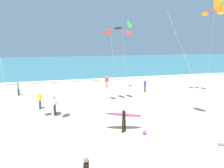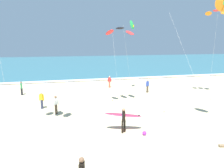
# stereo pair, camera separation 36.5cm
# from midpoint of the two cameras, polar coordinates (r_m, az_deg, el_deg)

# --- Properties ---
(ground_plane) EXTENTS (160.00, 160.00, 0.00)m
(ground_plane) POSITION_cam_midpoint_polar(r_m,az_deg,el_deg) (11.29, 4.49, -21.02)
(ground_plane) COLOR beige
(ocean_water) EXTENTS (160.00, 60.00, 0.08)m
(ocean_water) POSITION_cam_midpoint_polar(r_m,az_deg,el_deg) (63.54, -12.44, 5.49)
(ocean_water) COLOR #336B7A
(ocean_water) RESTS_ON ground
(shoreline_foam) EXTENTS (160.00, 1.52, 0.01)m
(shoreline_foam) POSITION_cam_midpoint_polar(r_m,az_deg,el_deg) (34.16, -9.62, 1.00)
(shoreline_foam) COLOR white
(shoreline_foam) RESTS_ON ocean_water
(surfer_trailing) EXTENTS (2.61, 1.21, 1.71)m
(surfer_trailing) POSITION_cam_midpoint_polar(r_m,az_deg,el_deg) (14.58, 2.40, -8.72)
(surfer_trailing) COLOR black
(surfer_trailing) RESTS_ON ground
(kite_arc_charcoal_mid) EXTENTS (2.84, 2.42, 7.36)m
(kite_arc_charcoal_mid) POSITION_cam_midpoint_polar(r_m,az_deg,el_deg) (20.03, 1.14, 13.96)
(kite_arc_charcoal_mid) COLOR red
(kite_arc_charcoal_mid) RESTS_ON ground
(kite_arc_scarlet_far) EXTENTS (2.34, 2.49, 9.41)m
(kite_arc_scarlet_far) POSITION_cam_midpoint_polar(r_m,az_deg,el_deg) (26.32, 24.97, 16.90)
(kite_arc_scarlet_far) COLOR orange
(kite_arc_scarlet_far) RESTS_ON ground
(kite_delta_amber_high) EXTENTS (2.40, 4.50, 9.29)m
(kite_delta_amber_high) POSITION_cam_midpoint_polar(r_m,az_deg,el_deg) (16.52, 27.04, 18.97)
(kite_delta_amber_high) COLOR orange
(kite_delta_amber_high) RESTS_ON ground
(kite_delta_emerald_low) EXTENTS (2.23, 2.41, 8.57)m
(kite_delta_emerald_low) POSITION_cam_midpoint_polar(r_m,az_deg,el_deg) (26.10, 4.37, 15.47)
(kite_delta_emerald_low) COLOR green
(kite_delta_emerald_low) RESTS_ON ground
(bystander_white_top) EXTENTS (0.45, 0.31, 1.59)m
(bystander_white_top) POSITION_cam_midpoint_polar(r_m,az_deg,el_deg) (18.65, -15.68, -5.46)
(bystander_white_top) COLOR #4C3D2D
(bystander_white_top) RESTS_ON ground
(bystander_yellow_top) EXTENTS (0.45, 0.31, 1.59)m
(bystander_yellow_top) POSITION_cam_midpoint_polar(r_m,az_deg,el_deg) (20.44, -19.27, -4.22)
(bystander_yellow_top) COLOR #2D334C
(bystander_yellow_top) RESTS_ON ground
(bystander_green_top) EXTENTS (0.23, 0.50, 1.59)m
(bystander_green_top) POSITION_cam_midpoint_polar(r_m,az_deg,el_deg) (26.53, -24.18, -1.14)
(bystander_green_top) COLOR black
(bystander_green_top) RESTS_ON ground
(bystander_blue_top) EXTENTS (0.46, 0.30, 1.59)m
(bystander_blue_top) POSITION_cam_midpoint_polar(r_m,az_deg,el_deg) (26.07, 8.44, -0.48)
(bystander_blue_top) COLOR #4C3D2D
(bystander_blue_top) RESTS_ON ground
(bystander_red_top) EXTENTS (0.50, 0.22, 1.59)m
(bystander_red_top) POSITION_cam_midpoint_polar(r_m,az_deg,el_deg) (28.46, -1.77, 0.62)
(bystander_red_top) COLOR #D8593F
(bystander_red_top) RESTS_ON ground
(beach_ball) EXTENTS (0.28, 0.28, 0.28)m
(beach_ball) POSITION_cam_midpoint_polar(r_m,az_deg,el_deg) (14.51, 8.03, -12.82)
(beach_ball) COLOR purple
(beach_ball) RESTS_ON ground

